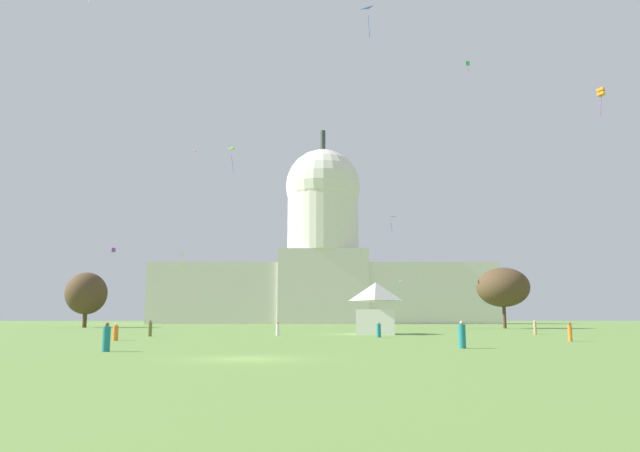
% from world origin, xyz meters
% --- Properties ---
extents(ground_plane, '(800.00, 800.00, 0.00)m').
position_xyz_m(ground_plane, '(0.00, 0.00, 0.00)').
color(ground_plane, olive).
extents(capitol_building, '(117.13, 26.51, 69.14)m').
position_xyz_m(capitol_building, '(5.97, 175.96, 21.36)').
color(capitol_building, silver).
rests_on(capitol_building, ground_plane).
extents(event_tent, '(5.52, 7.41, 6.21)m').
position_xyz_m(event_tent, '(10.62, 43.06, 3.11)').
color(event_tent, white).
rests_on(event_tent, ground_plane).
extents(tree_east_mid, '(12.12, 12.26, 11.46)m').
position_xyz_m(tree_east_mid, '(39.03, 83.02, 7.71)').
color(tree_east_mid, '#4C3823').
rests_on(tree_east_mid, ground_plane).
extents(tree_west_mid, '(9.29, 9.65, 11.29)m').
position_xyz_m(tree_west_mid, '(-44.04, 93.31, 6.96)').
color(tree_west_mid, '#4C3823').
rests_on(tree_west_mid, ground_plane).
extents(person_white_edge_east, '(0.54, 0.54, 1.49)m').
position_xyz_m(person_white_edge_east, '(-0.95, 38.07, 0.67)').
color(person_white_edge_east, silver).
rests_on(person_white_edge_east, ground_plane).
extents(person_teal_back_right, '(0.67, 0.67, 1.75)m').
position_xyz_m(person_teal_back_right, '(12.73, 9.71, 0.79)').
color(person_teal_back_right, '#1E757A').
rests_on(person_teal_back_right, ground_plane).
extents(person_orange_back_left, '(0.60, 0.60, 1.49)m').
position_xyz_m(person_orange_back_left, '(-13.94, 22.80, 0.67)').
color(person_orange_back_left, orange).
rests_on(person_orange_back_left, ground_plane).
extents(person_teal_near_tent, '(0.60, 0.60, 1.56)m').
position_xyz_m(person_teal_near_tent, '(9.69, 31.47, 0.70)').
color(person_teal_near_tent, '#1E757A').
rests_on(person_teal_near_tent, ground_plane).
extents(person_teal_mid_right, '(0.61, 0.61, 1.69)m').
position_xyz_m(person_teal_mid_right, '(-8.87, 6.12, 0.76)').
color(person_teal_mid_right, '#1E757A').
rests_on(person_teal_mid_right, ground_plane).
extents(person_olive_near_tree_west, '(0.51, 0.51, 1.73)m').
position_xyz_m(person_olive_near_tree_west, '(-14.33, 34.80, 0.79)').
color(person_olive_near_tree_west, olive).
rests_on(person_olive_near_tree_west, ground_plane).
extents(person_orange_front_center, '(0.43, 0.43, 1.60)m').
position_xyz_m(person_orange_front_center, '(24.51, 20.81, 0.75)').
color(person_orange_front_center, orange).
rests_on(person_orange_front_center, ground_plane).
extents(person_tan_mid_center, '(0.49, 0.49, 1.67)m').
position_xyz_m(person_tan_mid_center, '(29.35, 41.66, 0.78)').
color(person_tan_mid_center, tan).
rests_on(person_tan_mid_center, ground_plane).
extents(kite_pink_high, '(1.30, 1.23, 2.36)m').
position_xyz_m(kite_pink_high, '(-28.63, 122.54, 45.29)').
color(kite_pink_high, pink).
extents(kite_cyan_low, '(1.07, 1.18, 2.20)m').
position_xyz_m(kite_cyan_low, '(27.10, 140.22, 11.77)').
color(kite_cyan_low, '#33BCDB').
extents(kite_yellow_low, '(0.45, 0.66, 3.56)m').
position_xyz_m(kite_yellow_low, '(-21.78, 80.89, 13.06)').
color(kite_yellow_low, yellow).
extents(kite_green_high, '(0.70, 0.25, 2.08)m').
position_xyz_m(kite_green_high, '(28.91, 64.32, 44.16)').
color(kite_green_high, green).
extents(kite_orange_mid, '(1.01, 1.01, 3.11)m').
position_xyz_m(kite_orange_mid, '(34.37, 31.87, 26.21)').
color(kite_orange_mid, orange).
extents(kite_turquoise_mid, '(1.86, 1.68, 3.01)m').
position_xyz_m(kite_turquoise_mid, '(17.76, 82.79, 20.99)').
color(kite_turquoise_mid, teal).
extents(kite_violet_low, '(1.13, 1.12, 2.11)m').
position_xyz_m(kite_violet_low, '(-37.93, 90.17, 15.63)').
color(kite_violet_low, purple).
extents(kite_lime_mid, '(1.59, 1.57, 3.95)m').
position_xyz_m(kite_lime_mid, '(-11.32, 73.66, 31.22)').
color(kite_lime_mid, '#8CD133').
extents(kite_blue_high, '(1.89, 1.51, 4.38)m').
position_xyz_m(kite_blue_high, '(11.23, 53.04, 47.10)').
color(kite_blue_high, blue).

